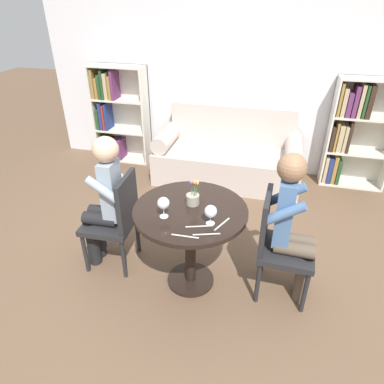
{
  "coord_description": "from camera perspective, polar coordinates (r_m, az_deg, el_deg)",
  "views": [
    {
      "loc": [
        0.55,
        -2.11,
        2.18
      ],
      "look_at": [
        0.0,
        0.05,
        0.87
      ],
      "focal_mm": 32.0,
      "sensor_mm": 36.0,
      "label": 1
    }
  ],
  "objects": [
    {
      "name": "couch",
      "position": [
        4.51,
        5.99,
        5.8
      ],
      "size": [
        1.84,
        0.8,
        0.92
      ],
      "color": "beige",
      "rests_on": "ground_plane"
    },
    {
      "name": "person_right",
      "position": [
        2.67,
        16.46,
        -5.49
      ],
      "size": [
        0.43,
        0.35,
        1.24
      ],
      "rotation": [
        0.0,
        0.0,
        1.53
      ],
      "color": "brown",
      "rests_on": "ground_plane"
    },
    {
      "name": "fork_left_setting",
      "position": [
        2.42,
        1.16,
        -5.74
      ],
      "size": [
        0.18,
        0.07,
        0.0
      ],
      "color": "silver",
      "rests_on": "round_table"
    },
    {
      "name": "bookshelf_left",
      "position": [
        5.1,
        -12.56,
        12.36
      ],
      "size": [
        0.77,
        0.28,
        1.35
      ],
      "color": "silver",
      "rests_on": "ground_plane"
    },
    {
      "name": "person_left",
      "position": [
        2.97,
        -14.42,
        -1.3
      ],
      "size": [
        0.43,
        0.35,
        1.23
      ],
      "rotation": [
        0.0,
        0.0,
        -1.53
      ],
      "color": "black",
      "rests_on": "ground_plane"
    },
    {
      "name": "back_wall",
      "position": [
        4.61,
        7.6,
        19.81
      ],
      "size": [
        5.2,
        0.05,
        2.7
      ],
      "color": "silver",
      "rests_on": "ground_plane"
    },
    {
      "name": "flower_vase",
      "position": [
        2.63,
        0.25,
        -0.74
      ],
      "size": [
        0.1,
        0.1,
        0.22
      ],
      "color": "#9E9384",
      "rests_on": "round_table"
    },
    {
      "name": "knife_right_setting",
      "position": [
        2.45,
        5.03,
        -5.34
      ],
      "size": [
        0.09,
        0.18,
        0.0
      ],
      "color": "silver",
      "rests_on": "round_table"
    },
    {
      "name": "round_table",
      "position": [
        2.7,
        -0.26,
        -5.68
      ],
      "size": [
        0.88,
        0.88,
        0.75
      ],
      "color": "black",
      "rests_on": "ground_plane"
    },
    {
      "name": "bookshelf_right",
      "position": [
        4.67,
        25.18,
        9.02
      ],
      "size": [
        0.77,
        0.28,
        1.35
      ],
      "color": "silver",
      "rests_on": "ground_plane"
    },
    {
      "name": "knife_left_setting",
      "position": [
        2.35,
        2.43,
        -7.04
      ],
      "size": [
        0.18,
        0.07,
        0.0
      ],
      "color": "silver",
      "rests_on": "round_table"
    },
    {
      "name": "ground_plane",
      "position": [
        3.09,
        -0.24,
        -14.51
      ],
      "size": [
        16.0,
        16.0,
        0.0
      ],
      "primitive_type": "plane",
      "color": "brown"
    },
    {
      "name": "wine_glass_left",
      "position": [
        2.47,
        -4.79,
        -1.95
      ],
      "size": [
        0.09,
        0.09,
        0.16
      ],
      "color": "white",
      "rests_on": "round_table"
    },
    {
      "name": "wine_glass_right",
      "position": [
        2.4,
        3.14,
        -3.33
      ],
      "size": [
        0.09,
        0.09,
        0.15
      ],
      "color": "white",
      "rests_on": "round_table"
    },
    {
      "name": "chair_left",
      "position": [
        3.03,
        -12.49,
        -4.18
      ],
      "size": [
        0.44,
        0.44,
        0.9
      ],
      "rotation": [
        0.0,
        0.0,
        -1.53
      ],
      "color": "#232326",
      "rests_on": "ground_plane"
    },
    {
      "name": "chair_right",
      "position": [
        2.77,
        14.13,
        -8.07
      ],
      "size": [
        0.44,
        0.44,
        0.9
      ],
      "rotation": [
        0.0,
        0.0,
        1.53
      ],
      "color": "#232326",
      "rests_on": "ground_plane"
    },
    {
      "name": "fork_right_setting",
      "position": [
        2.33,
        -1.16,
        -7.37
      ],
      "size": [
        0.19,
        0.02,
        0.0
      ],
      "color": "silver",
      "rests_on": "round_table"
    }
  ]
}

